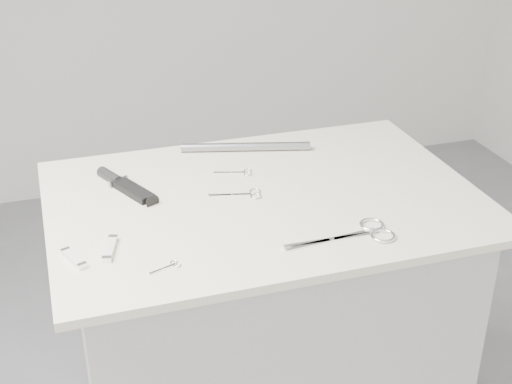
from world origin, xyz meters
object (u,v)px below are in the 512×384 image
object	(u,v)px
pocket_knife_b	(110,248)
sheathed_knife	(123,184)
pocket_knife_a	(74,259)
embroidery_scissors_b	(239,172)
plinth	(263,353)
large_shears	(361,233)
embroidery_scissors_a	(245,194)
tiny_scissors	(169,267)
metal_rail	(246,147)

from	to	relation	value
pocket_knife_b	sheathed_knife	bearing A→B (deg)	3.08
pocket_knife_a	pocket_knife_b	world-z (taller)	pocket_knife_b
sheathed_knife	embroidery_scissors_b	bearing A→B (deg)	-116.56
plinth	large_shears	size ratio (longest dim) A/B	3.74
embroidery_scissors_a	tiny_scissors	distance (m)	0.34
embroidery_scissors_a	embroidery_scissors_b	distance (m)	0.12
pocket_knife_b	large_shears	bearing A→B (deg)	-84.29
embroidery_scissors_a	embroidery_scissors_b	size ratio (longest dim) A/B	1.30
embroidery_scissors_b	large_shears	bearing A→B (deg)	-49.89
sheathed_knife	metal_rail	xyz separation A→B (m)	(0.34, 0.12, 0.00)
large_shears	embroidery_scissors_a	world-z (taller)	large_shears
pocket_knife_a	embroidery_scissors_b	bearing A→B (deg)	-78.20
sheathed_knife	pocket_knife_b	world-z (taller)	sheathed_knife
embroidery_scissors_b	pocket_knife_a	world-z (taller)	pocket_knife_a
sheathed_knife	metal_rail	world-z (taller)	metal_rail
plinth	pocket_knife_a	size ratio (longest dim) A/B	11.07
pocket_knife_a	metal_rail	size ratio (longest dim) A/B	0.24
pocket_knife_a	embroidery_scissors_a	bearing A→B (deg)	-89.53
plinth	embroidery_scissors_b	bearing A→B (deg)	98.57
plinth	large_shears	world-z (taller)	large_shears
embroidery_scissors_b	tiny_scissors	xyz separation A→B (m)	(-0.25, -0.37, -0.00)
plinth	metal_rail	world-z (taller)	metal_rail
sheathed_knife	pocket_knife_a	distance (m)	0.33
tiny_scissors	sheathed_knife	size ratio (longest dim) A/B	0.34
sheathed_knife	pocket_knife_a	world-z (taller)	sheathed_knife
plinth	embroidery_scissors_b	size ratio (longest dim) A/B	9.44
embroidery_scissors_b	sheathed_knife	world-z (taller)	sheathed_knife
metal_rail	embroidery_scissors_a	bearing A→B (deg)	-106.95
metal_rail	pocket_knife_a	bearing A→B (deg)	-139.35
embroidery_scissors_a	tiny_scissors	size ratio (longest dim) A/B	1.84
embroidery_scissors_a	sheathed_knife	xyz separation A→B (m)	(-0.27, 0.13, 0.01)
plinth	pocket_knife_b	distance (m)	0.62
embroidery_scissors_a	metal_rail	bearing A→B (deg)	86.53
embroidery_scissors_a	embroidery_scissors_b	world-z (taller)	same
pocket_knife_b	embroidery_scissors_a	bearing A→B (deg)	-49.01
embroidery_scissors_a	metal_rail	world-z (taller)	metal_rail
embroidery_scissors_b	sheathed_knife	distance (m)	0.29
plinth	sheathed_knife	xyz separation A→B (m)	(-0.31, 0.14, 0.48)
embroidery_scissors_a	pocket_knife_a	bearing A→B (deg)	-143.90
sheathed_knife	large_shears	bearing A→B (deg)	-154.84
embroidery_scissors_b	tiny_scissors	world-z (taller)	same
embroidery_scissors_b	pocket_knife_a	distance (m)	0.52
plinth	sheathed_knife	bearing A→B (deg)	155.02
pocket_knife_b	metal_rail	size ratio (longest dim) A/B	0.28
pocket_knife_a	large_shears	bearing A→B (deg)	-119.86
plinth	tiny_scissors	xyz separation A→B (m)	(-0.27, -0.23, 0.47)
tiny_scissors	pocket_knife_b	bearing A→B (deg)	117.01
embroidery_scissors_a	embroidery_scissors_b	xyz separation A→B (m)	(0.02, 0.12, -0.00)
tiny_scissors	pocket_knife_b	size ratio (longest dim) A/B	0.71
embroidery_scissors_a	pocket_knife_a	size ratio (longest dim) A/B	1.53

